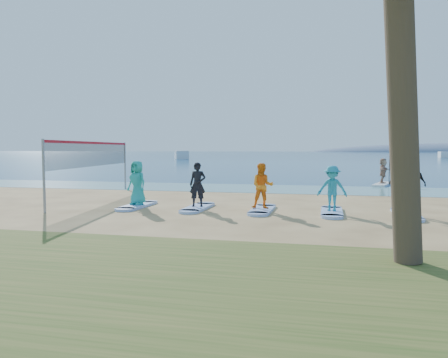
% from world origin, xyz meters
% --- Properties ---
extents(ground, '(600.00, 600.00, 0.00)m').
position_xyz_m(ground, '(0.00, 0.00, 0.00)').
color(ground, tan).
rests_on(ground, ground).
extents(shallow_water, '(600.00, 600.00, 0.00)m').
position_xyz_m(shallow_water, '(0.00, 10.50, 0.01)').
color(shallow_water, teal).
rests_on(shallow_water, ground).
extents(ocean, '(600.00, 600.00, 0.00)m').
position_xyz_m(ocean, '(0.00, 160.00, 0.01)').
color(ocean, navy).
rests_on(ocean, ground).
extents(volleyball_net, '(1.48, 8.98, 2.50)m').
position_xyz_m(volleyball_net, '(-5.83, 4.34, 1.90)').
color(volleyball_net, gray).
rests_on(volleyball_net, ground).
extents(paddleboard, '(1.52, 3.08, 0.12)m').
position_xyz_m(paddleboard, '(7.36, 14.35, 0.06)').
color(paddleboard, silver).
rests_on(paddleboard, ground).
extents(paddleboarder, '(0.80, 1.44, 1.48)m').
position_xyz_m(paddleboarder, '(7.36, 14.35, 0.86)').
color(paddleboarder, tan).
rests_on(paddleboarder, paddleboard).
extents(boat_offshore_a, '(5.16, 7.40, 1.73)m').
position_xyz_m(boat_offshore_a, '(-26.08, 75.40, 0.00)').
color(boat_offshore_a, silver).
rests_on(boat_offshore_a, ground).
extents(boat_offshore_b, '(2.46, 5.90, 1.43)m').
position_xyz_m(boat_offshore_b, '(31.38, 101.39, 0.00)').
color(boat_offshore_b, silver).
rests_on(boat_offshore_b, ground).
extents(surfboard_0, '(0.70, 2.20, 0.09)m').
position_xyz_m(surfboard_0, '(-2.74, 2.05, 0.04)').
color(surfboard_0, '#9AB8EF').
rests_on(surfboard_0, ground).
extents(student_0, '(0.93, 0.76, 1.63)m').
position_xyz_m(student_0, '(-2.74, 2.05, 0.91)').
color(student_0, teal).
rests_on(student_0, surfboard_0).
extents(surfboard_1, '(0.70, 2.20, 0.09)m').
position_xyz_m(surfboard_1, '(-0.40, 2.05, 0.04)').
color(surfboard_1, '#9AB8EF').
rests_on(surfboard_1, ground).
extents(student_1, '(0.63, 0.47, 1.59)m').
position_xyz_m(student_1, '(-0.40, 2.05, 0.89)').
color(student_1, black).
rests_on(student_1, surfboard_1).
extents(surfboard_2, '(0.70, 2.20, 0.09)m').
position_xyz_m(surfboard_2, '(1.95, 2.05, 0.04)').
color(surfboard_2, '#9AB8EF').
rests_on(surfboard_2, ground).
extents(student_2, '(0.83, 0.69, 1.58)m').
position_xyz_m(student_2, '(1.95, 2.05, 0.88)').
color(student_2, orange).
rests_on(student_2, surfboard_2).
extents(surfboard_3, '(0.70, 2.20, 0.09)m').
position_xyz_m(surfboard_3, '(4.30, 2.05, 0.04)').
color(surfboard_3, '#9AB8EF').
rests_on(surfboard_3, ground).
extents(student_3, '(1.04, 0.68, 1.51)m').
position_xyz_m(student_3, '(4.30, 2.05, 0.85)').
color(student_3, teal).
rests_on(student_3, surfboard_3).
extents(surfboard_4, '(0.70, 2.20, 0.09)m').
position_xyz_m(surfboard_4, '(6.65, 2.05, 0.04)').
color(surfboard_4, '#9AB8EF').
rests_on(surfboard_4, ground).
extents(student_4, '(1.14, 0.53, 1.89)m').
position_xyz_m(student_4, '(6.65, 2.05, 1.04)').
color(student_4, black).
rests_on(student_4, surfboard_4).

